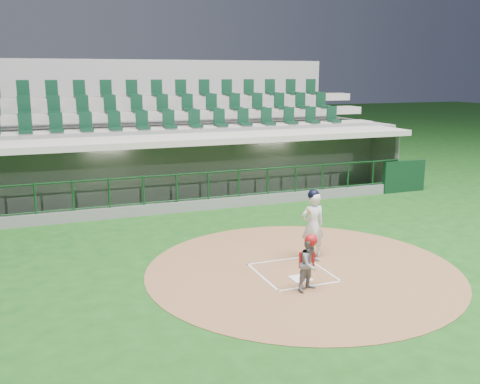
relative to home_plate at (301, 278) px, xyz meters
name	(u,v)px	position (x,y,z in m)	size (l,w,h in m)	color
ground	(287,269)	(0.00, 0.70, -0.02)	(120.00, 120.00, 0.00)	#144313
dirt_circle	(302,270)	(0.30, 0.50, -0.02)	(7.20, 7.20, 0.01)	brown
home_plate	(301,278)	(0.00, 0.00, 0.00)	(0.43, 0.43, 0.02)	white
batter_box_chalk	(293,272)	(0.00, 0.40, 0.00)	(1.55, 1.80, 0.01)	white
dugout_structure	(194,172)	(0.04, 8.53, 0.93)	(16.40, 3.70, 3.00)	gray
seating_deck	(172,148)	(0.00, 11.61, 1.40)	(17.00, 6.72, 5.15)	slate
batter	(313,223)	(0.91, 1.18, 0.85)	(0.84, 0.85, 1.71)	white
catcher	(310,262)	(-0.11, -0.60, 0.59)	(0.66, 0.59, 1.21)	gray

